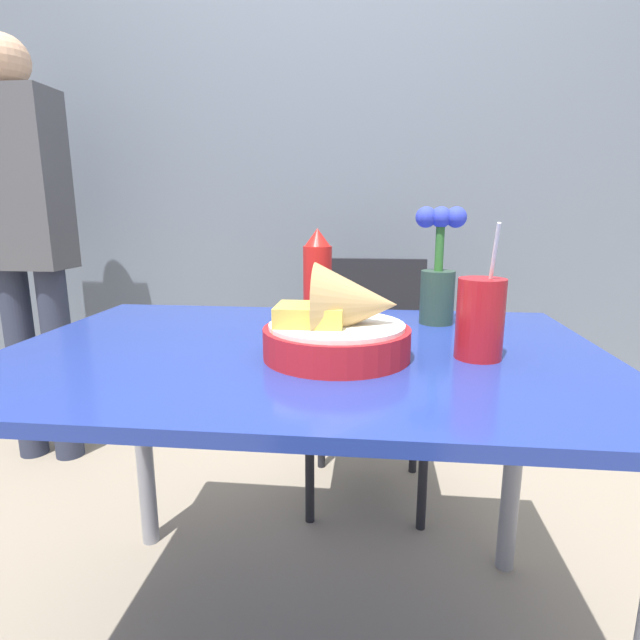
% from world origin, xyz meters
% --- Properties ---
extents(wall_window, '(7.00, 0.06, 2.60)m').
position_xyz_m(wall_window, '(0.00, 1.26, 1.30)').
color(wall_window, slate).
rests_on(wall_window, ground_plane).
extents(dining_table, '(1.18, 0.81, 0.74)m').
position_xyz_m(dining_table, '(0.00, 0.00, 0.64)').
color(dining_table, '#233893').
rests_on(dining_table, ground_plane).
extents(chair_far_window, '(0.40, 0.40, 0.83)m').
position_xyz_m(chair_far_window, '(0.13, 0.77, 0.50)').
color(chair_far_window, black).
rests_on(chair_far_window, ground_plane).
extents(food_basket, '(0.27, 0.27, 0.18)m').
position_xyz_m(food_basket, '(0.08, -0.07, 0.80)').
color(food_basket, red).
rests_on(food_basket, dining_table).
extents(ketchup_bottle, '(0.07, 0.07, 0.23)m').
position_xyz_m(ketchup_bottle, '(0.01, 0.20, 0.85)').
color(ketchup_bottle, red).
rests_on(ketchup_bottle, dining_table).
extents(drink_cup, '(0.09, 0.09, 0.25)m').
position_xyz_m(drink_cup, '(0.33, -0.04, 0.81)').
color(drink_cup, red).
rests_on(drink_cup, dining_table).
extents(flower_vase, '(0.12, 0.08, 0.28)m').
position_xyz_m(flower_vase, '(0.29, 0.25, 0.86)').
color(flower_vase, '#2D4738').
rests_on(flower_vase, dining_table).
extents(person_standing, '(0.32, 0.18, 1.62)m').
position_xyz_m(person_standing, '(-1.19, 0.84, 0.93)').
color(person_standing, '#2D3347').
rests_on(person_standing, ground_plane).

